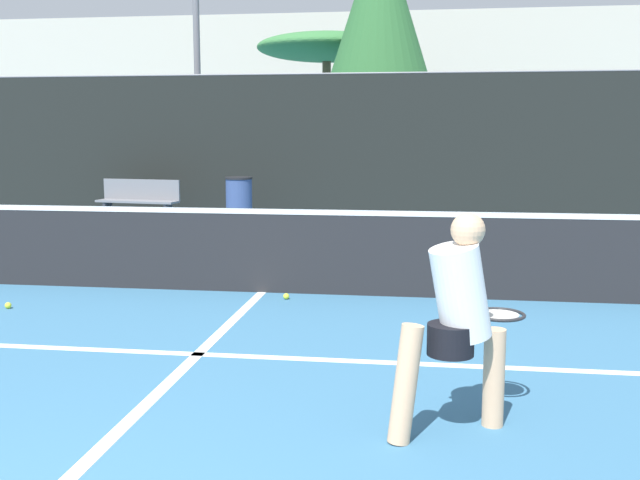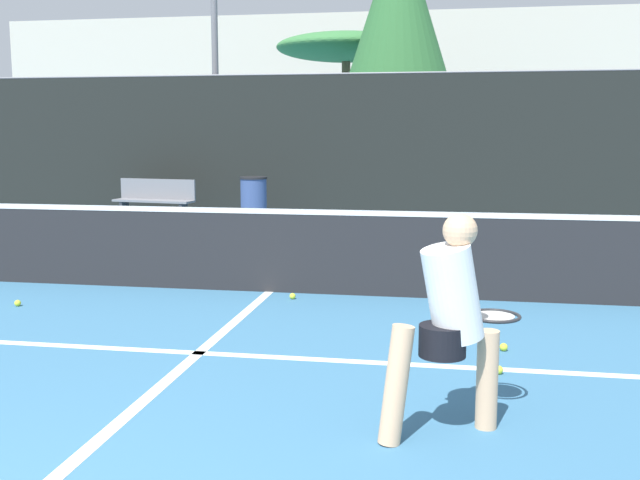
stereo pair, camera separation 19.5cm
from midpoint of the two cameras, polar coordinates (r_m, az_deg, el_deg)
name	(u,v)px [view 2 (the right image)]	position (r m, az deg, el deg)	size (l,w,h in m)	color
court_service_line	(199,353)	(6.27, -8.33, -8.51)	(8.25, 0.10, 0.01)	white
court_center_mark	(183,366)	(5.94, -9.44, -9.48)	(0.10, 5.50, 0.01)	white
net	(269,247)	(8.40, -3.25, -0.56)	(11.09, 0.09, 1.07)	slate
fence_back	(351,148)	(15.00, 2.78, 7.01)	(24.00, 0.06, 2.93)	black
player_practicing	(450,317)	(4.52, 11.10, -5.79)	(0.94, 0.96, 1.34)	#DBAD84
tennis_ball_scattered_4	(499,370)	(5.87, 14.39, -9.57)	(0.07, 0.07, 0.07)	#D1E033
tennis_ball_scattered_5	(504,347)	(6.46, 14.67, -7.90)	(0.07, 0.07, 0.07)	#D1E033
tennis_ball_scattered_6	(18,303)	(8.37, -21.43, -4.50)	(0.07, 0.07, 0.07)	#D1E033
tennis_ball_scattered_10	(293,296)	(8.12, -1.42, -4.30)	(0.07, 0.07, 0.07)	#D1E033
courtside_bench	(155,199)	(15.08, -12.09, 3.07)	(1.69, 0.61, 0.86)	slate
trash_bin	(254,202)	(14.16, -4.68, 2.92)	(0.51, 0.51, 0.95)	#384C7F
parked_car	(521,184)	(18.19, 15.40, 4.12)	(1.80, 4.35, 1.33)	black
tree_west	(346,49)	(25.05, 2.23, 14.36)	(4.54, 4.54, 4.93)	brown
tree_mid	(399,0)	(22.12, 6.29, 17.75)	(2.89, 2.89, 7.71)	brown
building_far	(409,94)	(33.19, 6.94, 10.95)	(36.00, 2.40, 6.69)	beige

